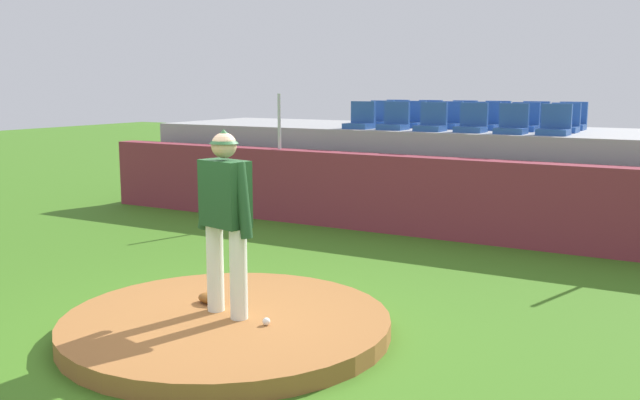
# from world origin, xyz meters

# --- Properties ---
(ground_plane) EXTENTS (60.00, 60.00, 0.00)m
(ground_plane) POSITION_xyz_m (0.00, 0.00, 0.00)
(ground_plane) COLOR #3B6F1B
(pitchers_mound) EXTENTS (3.25, 3.25, 0.18)m
(pitchers_mound) POSITION_xyz_m (0.00, 0.00, 0.09)
(pitchers_mound) COLOR #9A6030
(pitchers_mound) RESTS_ON ground_plane
(pitcher) EXTENTS (0.79, 0.38, 1.84)m
(pitcher) POSITION_xyz_m (-0.02, 0.04, 1.25)
(pitcher) COLOR white
(pitcher) RESTS_ON pitchers_mound
(baseball) EXTENTS (0.07, 0.07, 0.07)m
(baseball) POSITION_xyz_m (0.50, -0.03, 0.22)
(baseball) COLOR white
(baseball) RESTS_ON pitchers_mound
(fielding_glove) EXTENTS (0.32, 0.24, 0.11)m
(fielding_glove) POSITION_xyz_m (-0.39, 0.24, 0.24)
(fielding_glove) COLOR brown
(fielding_glove) RESTS_ON pitchers_mound
(brick_barrier) EXTENTS (13.29, 0.40, 1.30)m
(brick_barrier) POSITION_xyz_m (0.00, 5.33, 0.65)
(brick_barrier) COLOR maroon
(brick_barrier) RESTS_ON ground_plane
(fence_post_left) EXTENTS (0.06, 0.06, 0.99)m
(fence_post_left) POSITION_xyz_m (-2.83, 5.33, 1.79)
(fence_post_left) COLOR silver
(fence_post_left) RESTS_ON brick_barrier
(bleacher_platform) EXTENTS (12.45, 3.06, 1.64)m
(bleacher_platform) POSITION_xyz_m (0.00, 7.44, 0.82)
(bleacher_platform) COLOR #9A9B9C
(bleacher_platform) RESTS_ON ground_plane
(stadium_chair_0) EXTENTS (0.48, 0.44, 0.50)m
(stadium_chair_0) POSITION_xyz_m (-1.75, 6.43, 1.80)
(stadium_chair_0) COLOR #264F98
(stadium_chair_0) RESTS_ON bleacher_platform
(stadium_chair_1) EXTENTS (0.48, 0.44, 0.50)m
(stadium_chair_1) POSITION_xyz_m (-1.07, 6.45, 1.80)
(stadium_chair_1) COLOR #264F98
(stadium_chair_1) RESTS_ON bleacher_platform
(stadium_chair_2) EXTENTS (0.48, 0.44, 0.50)m
(stadium_chair_2) POSITION_xyz_m (-0.35, 6.41, 1.80)
(stadium_chair_2) COLOR #264F98
(stadium_chair_2) RESTS_ON bleacher_platform
(stadium_chair_3) EXTENTS (0.48, 0.44, 0.50)m
(stadium_chair_3) POSITION_xyz_m (0.36, 6.47, 1.80)
(stadium_chair_3) COLOR #264F98
(stadium_chair_3) RESTS_ON bleacher_platform
(stadium_chair_4) EXTENTS (0.48, 0.44, 0.50)m
(stadium_chair_4) POSITION_xyz_m (1.07, 6.41, 1.80)
(stadium_chair_4) COLOR #264F98
(stadium_chair_4) RESTS_ON bleacher_platform
(stadium_chair_5) EXTENTS (0.48, 0.44, 0.50)m
(stadium_chair_5) POSITION_xyz_m (1.75, 6.45, 1.80)
(stadium_chair_5) COLOR #264F98
(stadium_chair_5) RESTS_ON bleacher_platform
(stadium_chair_6) EXTENTS (0.48, 0.44, 0.50)m
(stadium_chair_6) POSITION_xyz_m (-1.72, 7.23, 1.80)
(stadium_chair_6) COLOR #264F98
(stadium_chair_6) RESTS_ON bleacher_platform
(stadium_chair_7) EXTENTS (0.48, 0.44, 0.50)m
(stadium_chair_7) POSITION_xyz_m (-1.07, 7.25, 1.80)
(stadium_chair_7) COLOR #264F98
(stadium_chair_7) RESTS_ON bleacher_platform
(stadium_chair_8) EXTENTS (0.48, 0.44, 0.50)m
(stadium_chair_8) POSITION_xyz_m (-0.34, 7.24, 1.80)
(stadium_chair_8) COLOR #264F98
(stadium_chair_8) RESTS_ON bleacher_platform
(stadium_chair_9) EXTENTS (0.48, 0.44, 0.50)m
(stadium_chair_9) POSITION_xyz_m (0.36, 7.25, 1.80)
(stadium_chair_9) COLOR #264F98
(stadium_chair_9) RESTS_ON bleacher_platform
(stadium_chair_10) EXTENTS (0.48, 0.44, 0.50)m
(stadium_chair_10) POSITION_xyz_m (1.06, 7.23, 1.80)
(stadium_chair_10) COLOR #264F98
(stadium_chair_10) RESTS_ON bleacher_platform
(stadium_chair_11) EXTENTS (0.48, 0.44, 0.50)m
(stadium_chair_11) POSITION_xyz_m (1.74, 7.24, 1.80)
(stadium_chair_11) COLOR #264F98
(stadium_chair_11) RESTS_ON bleacher_platform
(stadium_chair_12) EXTENTS (0.48, 0.44, 0.50)m
(stadium_chair_12) POSITION_xyz_m (-1.76, 8.06, 1.80)
(stadium_chair_12) COLOR #264F98
(stadium_chair_12) RESTS_ON bleacher_platform
(stadium_chair_13) EXTENTS (0.48, 0.44, 0.50)m
(stadium_chair_13) POSITION_xyz_m (-1.05, 8.08, 1.80)
(stadium_chair_13) COLOR #264F98
(stadium_chair_13) RESTS_ON bleacher_platform
(stadium_chair_14) EXTENTS (0.48, 0.44, 0.50)m
(stadium_chair_14) POSITION_xyz_m (-0.34, 8.10, 1.80)
(stadium_chair_14) COLOR #264F98
(stadium_chair_14) RESTS_ON bleacher_platform
(stadium_chair_15) EXTENTS (0.48, 0.44, 0.50)m
(stadium_chair_15) POSITION_xyz_m (0.33, 8.07, 1.80)
(stadium_chair_15) COLOR #264F98
(stadium_chair_15) RESTS_ON bleacher_platform
(stadium_chair_16) EXTENTS (0.48, 0.44, 0.50)m
(stadium_chair_16) POSITION_xyz_m (1.05, 8.04, 1.80)
(stadium_chair_16) COLOR #264F98
(stadium_chair_16) RESTS_ON bleacher_platform
(stadium_chair_17) EXTENTS (0.48, 0.44, 0.50)m
(stadium_chair_17) POSITION_xyz_m (1.72, 8.05, 1.80)
(stadium_chair_17) COLOR #264F98
(stadium_chair_17) RESTS_ON bleacher_platform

